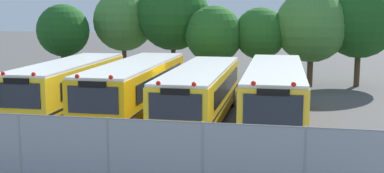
{
  "coord_description": "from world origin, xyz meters",
  "views": [
    {
      "loc": [
        5.61,
        -22.53,
        5.26
      ],
      "look_at": [
        1.19,
        0.0,
        1.6
      ],
      "focal_mm": 46.36,
      "sensor_mm": 36.0,
      "label": 1
    }
  ],
  "objects_px": {
    "school_bus_2": "(201,91)",
    "tree_6": "(357,22)",
    "school_bus_0": "(69,85)",
    "tree_2": "(173,15)",
    "tree_1": "(124,20)",
    "tree_0": "(64,30)",
    "tree_4": "(262,33)",
    "tree_3": "(212,33)",
    "school_bus_3": "(275,93)",
    "school_bus_1": "(136,87)",
    "tree_5": "(310,24)"
  },
  "relations": [
    {
      "from": "tree_0",
      "to": "tree_4",
      "type": "bearing_deg",
      "value": 6.04
    },
    {
      "from": "school_bus_0",
      "to": "tree_4",
      "type": "distance_m",
      "value": 14.32
    },
    {
      "from": "tree_1",
      "to": "tree_4",
      "type": "distance_m",
      "value": 10.13
    },
    {
      "from": "school_bus_2",
      "to": "tree_6",
      "type": "bearing_deg",
      "value": -124.88
    },
    {
      "from": "school_bus_2",
      "to": "tree_4",
      "type": "bearing_deg",
      "value": -101.14
    },
    {
      "from": "tree_0",
      "to": "tree_6",
      "type": "distance_m",
      "value": 19.95
    },
    {
      "from": "tree_1",
      "to": "tree_0",
      "type": "bearing_deg",
      "value": -146.0
    },
    {
      "from": "school_bus_3",
      "to": "tree_3",
      "type": "relative_size",
      "value": 2.14
    },
    {
      "from": "school_bus_1",
      "to": "tree_6",
      "type": "height_order",
      "value": "tree_6"
    },
    {
      "from": "school_bus_3",
      "to": "tree_1",
      "type": "xyz_separation_m",
      "value": [
        -11.29,
        12.28,
        2.89
      ]
    },
    {
      "from": "tree_0",
      "to": "tree_2",
      "type": "distance_m",
      "value": 7.65
    },
    {
      "from": "tree_1",
      "to": "tree_5",
      "type": "relative_size",
      "value": 1.01
    },
    {
      "from": "school_bus_2",
      "to": "school_bus_1",
      "type": "bearing_deg",
      "value": -4.02
    },
    {
      "from": "school_bus_3",
      "to": "tree_0",
      "type": "height_order",
      "value": "tree_0"
    },
    {
      "from": "tree_2",
      "to": "tree_3",
      "type": "xyz_separation_m",
      "value": [
        3.06,
        -1.31,
        -1.2
      ]
    },
    {
      "from": "tree_2",
      "to": "tree_3",
      "type": "bearing_deg",
      "value": -23.12
    },
    {
      "from": "school_bus_3",
      "to": "tree_4",
      "type": "height_order",
      "value": "tree_4"
    },
    {
      "from": "tree_1",
      "to": "tree_6",
      "type": "distance_m",
      "value": 16.27
    },
    {
      "from": "school_bus_3",
      "to": "tree_6",
      "type": "distance_m",
      "value": 13.49
    },
    {
      "from": "school_bus_2",
      "to": "tree_1",
      "type": "relative_size",
      "value": 1.69
    },
    {
      "from": "tree_4",
      "to": "school_bus_1",
      "type": "bearing_deg",
      "value": -116.17
    },
    {
      "from": "school_bus_0",
      "to": "tree_2",
      "type": "height_order",
      "value": "tree_2"
    },
    {
      "from": "school_bus_0",
      "to": "tree_1",
      "type": "bearing_deg",
      "value": -85.51
    },
    {
      "from": "tree_0",
      "to": "school_bus_0",
      "type": "bearing_deg",
      "value": -63.69
    },
    {
      "from": "school_bus_3",
      "to": "tree_4",
      "type": "distance_m",
      "value": 11.59
    },
    {
      "from": "school_bus_3",
      "to": "tree_3",
      "type": "distance_m",
      "value": 11.84
    },
    {
      "from": "school_bus_1",
      "to": "school_bus_2",
      "type": "bearing_deg",
      "value": 175.68
    },
    {
      "from": "school_bus_2",
      "to": "tree_3",
      "type": "height_order",
      "value": "tree_3"
    },
    {
      "from": "school_bus_1",
      "to": "tree_3",
      "type": "relative_size",
      "value": 2.05
    },
    {
      "from": "school_bus_0",
      "to": "tree_0",
      "type": "relative_size",
      "value": 1.86
    },
    {
      "from": "school_bus_3",
      "to": "tree_5",
      "type": "xyz_separation_m",
      "value": [
        1.89,
        11.45,
        2.7
      ]
    },
    {
      "from": "school_bus_1",
      "to": "tree_2",
      "type": "relative_size",
      "value": 1.51
    },
    {
      "from": "school_bus_1",
      "to": "tree_5",
      "type": "distance_m",
      "value": 14.3
    },
    {
      "from": "school_bus_3",
      "to": "tree_1",
      "type": "relative_size",
      "value": 1.78
    },
    {
      "from": "school_bus_3",
      "to": "school_bus_2",
      "type": "bearing_deg",
      "value": -2.33
    },
    {
      "from": "school_bus_0",
      "to": "tree_5",
      "type": "relative_size",
      "value": 1.58
    },
    {
      "from": "tree_2",
      "to": "tree_5",
      "type": "relative_size",
      "value": 1.13
    },
    {
      "from": "tree_0",
      "to": "tree_2",
      "type": "xyz_separation_m",
      "value": [
        7.26,
        2.15,
        1.08
      ]
    },
    {
      "from": "school_bus_2",
      "to": "tree_2",
      "type": "relative_size",
      "value": 1.5
    },
    {
      "from": "tree_0",
      "to": "tree_3",
      "type": "distance_m",
      "value": 10.35
    },
    {
      "from": "tree_4",
      "to": "tree_6",
      "type": "distance_m",
      "value": 6.32
    },
    {
      "from": "tree_4",
      "to": "tree_5",
      "type": "distance_m",
      "value": 3.18
    },
    {
      "from": "school_bus_2",
      "to": "tree_5",
      "type": "distance_m",
      "value": 12.84
    },
    {
      "from": "school_bus_0",
      "to": "school_bus_2",
      "type": "relative_size",
      "value": 0.93
    },
    {
      "from": "school_bus_3",
      "to": "tree_2",
      "type": "height_order",
      "value": "tree_2"
    },
    {
      "from": "tree_2",
      "to": "school_bus_2",
      "type": "bearing_deg",
      "value": -70.79
    },
    {
      "from": "school_bus_1",
      "to": "tree_0",
      "type": "bearing_deg",
      "value": -50.03
    },
    {
      "from": "tree_0",
      "to": "tree_2",
      "type": "height_order",
      "value": "tree_2"
    },
    {
      "from": "tree_0",
      "to": "tree_3",
      "type": "xyz_separation_m",
      "value": [
        10.32,
        0.85,
        -0.13
      ]
    },
    {
      "from": "school_bus_2",
      "to": "tree_6",
      "type": "distance_m",
      "value": 15.03
    }
  ]
}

